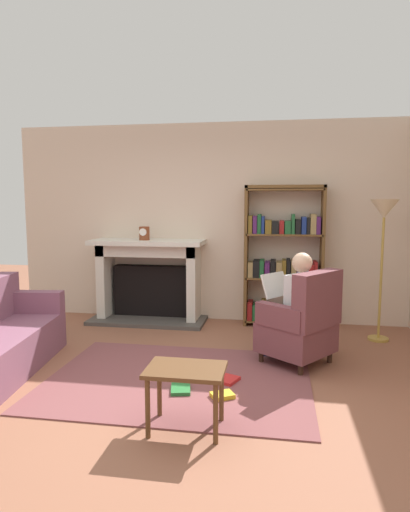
{
  "coord_description": "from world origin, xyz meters",
  "views": [
    {
      "loc": [
        0.88,
        -3.52,
        1.63
      ],
      "look_at": [
        0.1,
        1.2,
        1.05
      ],
      "focal_mm": 31.02,
      "sensor_mm": 36.0,
      "label": 1
    }
  ],
  "objects_px": {
    "fireplace": "(150,278)",
    "armchair_reading": "(302,323)",
    "bookshelf": "(283,260)",
    "floor_lamp": "(384,221)",
    "mantel_clock": "(144,233)",
    "side_table": "(186,378)",
    "seated_reader": "(293,302)"
  },
  "relations": [
    {
      "from": "fireplace",
      "to": "armchair_reading",
      "type": "height_order",
      "value": "fireplace"
    },
    {
      "from": "bookshelf",
      "to": "floor_lamp",
      "type": "height_order",
      "value": "bookshelf"
    },
    {
      "from": "mantel_clock",
      "to": "bookshelf",
      "type": "xyz_separation_m",
      "value": [
        1.85,
        0.14,
        -0.34
      ]
    },
    {
      "from": "side_table",
      "to": "armchair_reading",
      "type": "bearing_deg",
      "value": 58.74
    },
    {
      "from": "bookshelf",
      "to": "armchair_reading",
      "type": "bearing_deg",
      "value": -82.77
    },
    {
      "from": "mantel_clock",
      "to": "floor_lamp",
      "type": "xyz_separation_m",
      "value": [
        2.98,
        -0.34,
        0.19
      ]
    },
    {
      "from": "armchair_reading",
      "to": "floor_lamp",
      "type": "height_order",
      "value": "floor_lamp"
    },
    {
      "from": "seated_reader",
      "to": "floor_lamp",
      "type": "xyz_separation_m",
      "value": [
        1.04,
        0.89,
        0.79
      ]
    },
    {
      "from": "seated_reader",
      "to": "fireplace",
      "type": "bearing_deg",
      "value": -87.53
    },
    {
      "from": "bookshelf",
      "to": "armchair_reading",
      "type": "height_order",
      "value": "bookshelf"
    },
    {
      "from": "bookshelf",
      "to": "seated_reader",
      "type": "xyz_separation_m",
      "value": [
        0.09,
        -1.37,
        -0.26
      ]
    },
    {
      "from": "mantel_clock",
      "to": "side_table",
      "type": "relative_size",
      "value": 0.32
    },
    {
      "from": "fireplace",
      "to": "mantel_clock",
      "type": "height_order",
      "value": "mantel_clock"
    },
    {
      "from": "mantel_clock",
      "to": "bookshelf",
      "type": "relative_size",
      "value": 0.1
    },
    {
      "from": "bookshelf",
      "to": "floor_lamp",
      "type": "relative_size",
      "value": 1.11
    },
    {
      "from": "mantel_clock",
      "to": "floor_lamp",
      "type": "distance_m",
      "value": 3.0
    },
    {
      "from": "seated_reader",
      "to": "side_table",
      "type": "bearing_deg",
      "value": 10.16
    },
    {
      "from": "armchair_reading",
      "to": "fireplace",
      "type": "bearing_deg",
      "value": -87.65
    },
    {
      "from": "armchair_reading",
      "to": "bookshelf",
      "type": "bearing_deg",
      "value": -135.24
    },
    {
      "from": "fireplace",
      "to": "bookshelf",
      "type": "distance_m",
      "value": 1.84
    },
    {
      "from": "bookshelf",
      "to": "seated_reader",
      "type": "height_order",
      "value": "bookshelf"
    },
    {
      "from": "mantel_clock",
      "to": "seated_reader",
      "type": "bearing_deg",
      "value": -32.47
    },
    {
      "from": "seated_reader",
      "to": "side_table",
      "type": "relative_size",
      "value": 2.04
    },
    {
      "from": "mantel_clock",
      "to": "side_table",
      "type": "distance_m",
      "value": 3.1
    },
    {
      "from": "fireplace",
      "to": "side_table",
      "type": "distance_m",
      "value": 3.08
    },
    {
      "from": "mantel_clock",
      "to": "seated_reader",
      "type": "relative_size",
      "value": 0.16
    },
    {
      "from": "side_table",
      "to": "seated_reader",
      "type": "bearing_deg",
      "value": 62.63
    },
    {
      "from": "floor_lamp",
      "to": "fireplace",
      "type": "bearing_deg",
      "value": 171.5
    },
    {
      "from": "bookshelf",
      "to": "mantel_clock",
      "type": "bearing_deg",
      "value": -175.79
    },
    {
      "from": "side_table",
      "to": "floor_lamp",
      "type": "height_order",
      "value": "floor_lamp"
    },
    {
      "from": "armchair_reading",
      "to": "floor_lamp",
      "type": "distance_m",
      "value": 1.68
    },
    {
      "from": "armchair_reading",
      "to": "seated_reader",
      "type": "bearing_deg",
      "value": -90.0
    }
  ]
}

